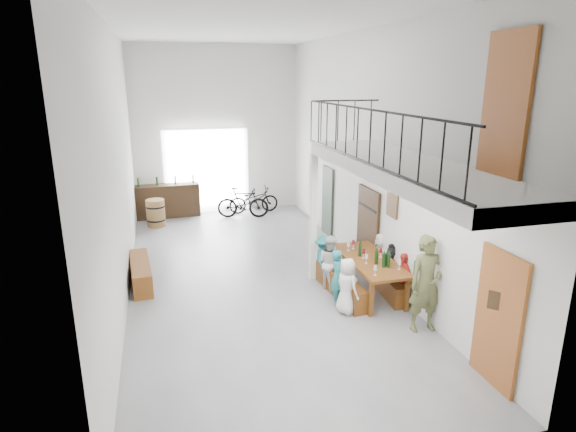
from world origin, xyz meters
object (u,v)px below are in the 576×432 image
object	(u,v)px
oak_barrel	(156,213)
serving_counter	(168,201)
host_standing	(426,284)
tasting_table	(370,263)
bicycle_near	(254,200)
bench_inner	(340,285)
side_bench	(141,273)

from	to	relation	value
oak_barrel	serving_counter	xyz separation A→B (m)	(0.39, 1.01, 0.12)
oak_barrel	host_standing	world-z (taller)	host_standing
tasting_table	bicycle_near	distance (m)	7.03
oak_barrel	bicycle_near	distance (m)	3.31
tasting_table	bench_inner	distance (m)	0.78
tasting_table	bicycle_near	xyz separation A→B (m)	(-1.12, 6.93, -0.26)
side_bench	oak_barrel	distance (m)	4.39
bench_inner	side_bench	bearing A→B (deg)	152.74
tasting_table	serving_counter	xyz separation A→B (m)	(-3.95, 7.20, -0.17)
bench_inner	oak_barrel	distance (m)	7.15
bench_inner	host_standing	size ratio (longest dim) A/B	1.10
tasting_table	host_standing	xyz separation A→B (m)	(0.34, -1.66, 0.20)
bench_inner	oak_barrel	world-z (taller)	oak_barrel
oak_barrel	host_standing	xyz separation A→B (m)	(4.68, -7.85, 0.48)
tasting_table	oak_barrel	size ratio (longest dim) A/B	2.62
host_standing	side_bench	bearing A→B (deg)	146.65
bench_inner	serving_counter	xyz separation A→B (m)	(-3.34, 7.11, 0.31)
side_bench	bench_inner	bearing A→B (deg)	-22.86
oak_barrel	serving_counter	distance (m)	1.09
side_bench	serving_counter	size ratio (longest dim) A/B	0.89
bench_inner	oak_barrel	xyz separation A→B (m)	(-3.73, 6.10, 0.19)
tasting_table	oak_barrel	distance (m)	7.56
oak_barrel	serving_counter	bearing A→B (deg)	68.88
serving_counter	host_standing	bearing A→B (deg)	-67.82
tasting_table	serving_counter	world-z (taller)	serving_counter
oak_barrel	host_standing	bearing A→B (deg)	-59.20
serving_counter	oak_barrel	bearing A→B (deg)	-114.76
bench_inner	oak_barrel	bearing A→B (deg)	117.04
bench_inner	bicycle_near	xyz separation A→B (m)	(-0.50, 6.84, 0.22)
tasting_table	oak_barrel	bearing A→B (deg)	125.03
tasting_table	oak_barrel	world-z (taller)	oak_barrel
serving_counter	side_bench	bearing A→B (deg)	-101.57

